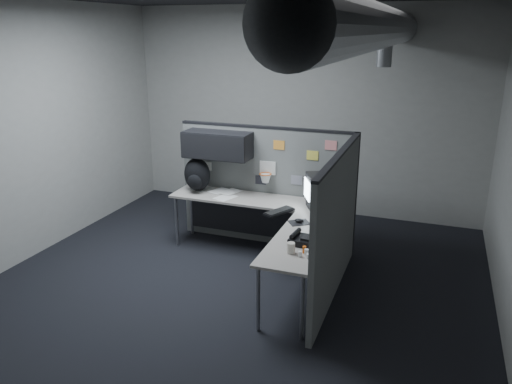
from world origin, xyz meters
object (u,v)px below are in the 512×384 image
at_px(desk, 268,217).
at_px(keyboard, 279,212).
at_px(phone, 301,239).
at_px(backpack, 197,175).
at_px(monitor, 323,191).

relative_size(desk, keyboard, 5.35).
distance_m(phone, backpack, 2.17).
relative_size(keyboard, phone, 1.62).
height_order(desk, phone, phone).
height_order(desk, keyboard, keyboard).
distance_m(monitor, keyboard, 0.60).
height_order(keyboard, backpack, backpack).
height_order(monitor, phone, monitor).
relative_size(desk, monitor, 4.61).
relative_size(keyboard, backpack, 0.95).
bearing_deg(keyboard, monitor, 18.82).
height_order(desk, backpack, backpack).
bearing_deg(backpack, desk, -8.46).
relative_size(monitor, backpack, 1.10).
bearing_deg(phone, desk, 142.74).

